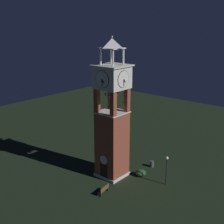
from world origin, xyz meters
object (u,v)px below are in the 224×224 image
at_px(park_bench, 104,190).
at_px(lamp_post, 167,165).
at_px(trash_bin, 152,164).
at_px(clock_tower, 112,122).

bearing_deg(park_bench, lamp_post, 56.49).
bearing_deg(trash_bin, lamp_post, -36.44).
bearing_deg(park_bench, trash_bin, 87.68).
bearing_deg(clock_tower, park_bench, -61.23).
xyz_separation_m(clock_tower, lamp_post, (6.24, 2.33, -4.40)).
distance_m(clock_tower, lamp_post, 7.98).
height_order(lamp_post, trash_bin, lamp_post).
relative_size(park_bench, lamp_post, 0.47).
bearing_deg(lamp_post, clock_tower, -159.52).
height_order(park_bench, lamp_post, lamp_post).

